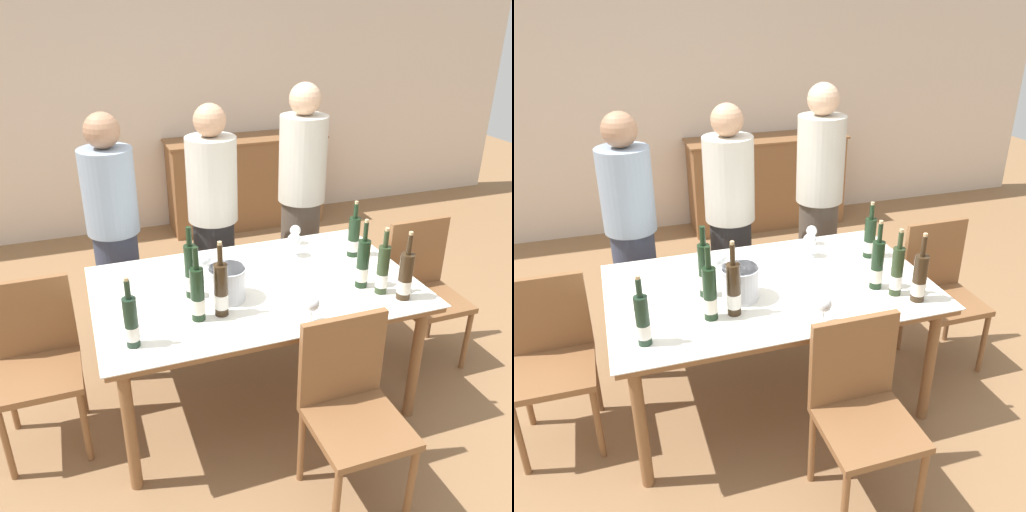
% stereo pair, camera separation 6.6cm
% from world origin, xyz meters
% --- Properties ---
extents(ground_plane, '(12.00, 12.00, 0.00)m').
position_xyz_m(ground_plane, '(0.00, 0.00, 0.00)').
color(ground_plane, olive).
extents(back_wall, '(8.00, 0.10, 2.80)m').
position_xyz_m(back_wall, '(0.00, 2.91, 1.40)').
color(back_wall, beige).
rests_on(back_wall, ground_plane).
extents(sideboard_cabinet, '(1.60, 0.46, 0.92)m').
position_xyz_m(sideboard_cabinet, '(0.81, 2.62, 0.46)').
color(sideboard_cabinet, brown).
rests_on(sideboard_cabinet, ground_plane).
extents(dining_table, '(1.74, 1.07, 0.76)m').
position_xyz_m(dining_table, '(0.00, 0.00, 0.69)').
color(dining_table, brown).
rests_on(dining_table, ground_plane).
extents(ice_bucket, '(0.20, 0.20, 0.18)m').
position_xyz_m(ice_bucket, '(-0.19, -0.08, 0.85)').
color(ice_bucket, silver).
rests_on(ice_bucket, dining_table).
extents(wine_bottle_0, '(0.06, 0.06, 0.35)m').
position_xyz_m(wine_bottle_0, '(-0.71, -0.34, 0.88)').
color(wine_bottle_0, '#1E3323').
rests_on(wine_bottle_0, dining_table).
extents(wine_bottle_1, '(0.07, 0.07, 0.39)m').
position_xyz_m(wine_bottle_1, '(-0.38, -0.22, 0.89)').
color(wine_bottle_1, black).
rests_on(wine_bottle_1, dining_table).
extents(wine_bottle_2, '(0.07, 0.07, 0.38)m').
position_xyz_m(wine_bottle_2, '(0.68, -0.38, 0.88)').
color(wine_bottle_2, '#332314').
rests_on(wine_bottle_2, dining_table).
extents(wine_bottle_3, '(0.07, 0.07, 0.39)m').
position_xyz_m(wine_bottle_3, '(-0.35, 0.01, 0.90)').
color(wine_bottle_3, black).
rests_on(wine_bottle_3, dining_table).
extents(wine_bottle_4, '(0.07, 0.07, 0.39)m').
position_xyz_m(wine_bottle_4, '(0.54, -0.19, 0.89)').
color(wine_bottle_4, black).
rests_on(wine_bottle_4, dining_table).
extents(wine_bottle_5, '(0.07, 0.07, 0.35)m').
position_xyz_m(wine_bottle_5, '(0.68, 0.17, 0.88)').
color(wine_bottle_5, black).
rests_on(wine_bottle_5, dining_table).
extents(wine_bottle_6, '(0.06, 0.06, 0.37)m').
position_xyz_m(wine_bottle_6, '(0.60, -0.29, 0.89)').
color(wine_bottle_6, '#28381E').
rests_on(wine_bottle_6, dining_table).
extents(wine_bottle_7, '(0.07, 0.07, 0.39)m').
position_xyz_m(wine_bottle_7, '(-0.26, -0.22, 0.89)').
color(wine_bottle_7, '#332314').
rests_on(wine_bottle_7, dining_table).
extents(wine_glass_0, '(0.08, 0.08, 0.16)m').
position_xyz_m(wine_glass_0, '(-0.24, 0.17, 0.87)').
color(wine_glass_0, white).
rests_on(wine_glass_0, dining_table).
extents(wine_glass_1, '(0.07, 0.07, 0.12)m').
position_xyz_m(wine_glass_1, '(0.42, 0.44, 0.84)').
color(wine_glass_1, white).
rests_on(wine_glass_1, dining_table).
extents(wine_glass_2, '(0.08, 0.08, 0.15)m').
position_xyz_m(wine_glass_2, '(0.34, 0.28, 0.86)').
color(wine_glass_2, white).
rests_on(wine_glass_2, dining_table).
extents(wine_glass_3, '(0.08, 0.08, 0.15)m').
position_xyz_m(wine_glass_3, '(0.13, -0.44, 0.86)').
color(wine_glass_3, white).
rests_on(wine_glass_3, dining_table).
extents(chair_right_end, '(0.42, 0.42, 0.92)m').
position_xyz_m(chair_right_end, '(1.17, 0.09, 0.52)').
color(chair_right_end, brown).
rests_on(chair_right_end, ground_plane).
extents(chair_left_end, '(0.42, 0.42, 0.91)m').
position_xyz_m(chair_left_end, '(-1.17, 0.08, 0.53)').
color(chair_left_end, brown).
rests_on(chair_left_end, ground_plane).
extents(chair_near_front, '(0.42, 0.42, 0.91)m').
position_xyz_m(chair_near_front, '(0.19, -0.76, 0.53)').
color(chair_near_front, brown).
rests_on(chair_near_front, ground_plane).
extents(person_host, '(0.33, 0.33, 1.58)m').
position_xyz_m(person_host, '(-0.66, 0.84, 0.79)').
color(person_host, '#383F56').
rests_on(person_host, ground_plane).
extents(person_guest_left, '(0.33, 0.33, 1.60)m').
position_xyz_m(person_guest_left, '(-0.01, 0.82, 0.80)').
color(person_guest_left, '#262628').
rests_on(person_guest_left, ground_plane).
extents(person_guest_right, '(0.33, 0.33, 1.68)m').
position_xyz_m(person_guest_right, '(0.65, 0.89, 0.85)').
color(person_guest_right, '#51473D').
rests_on(person_guest_right, ground_plane).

